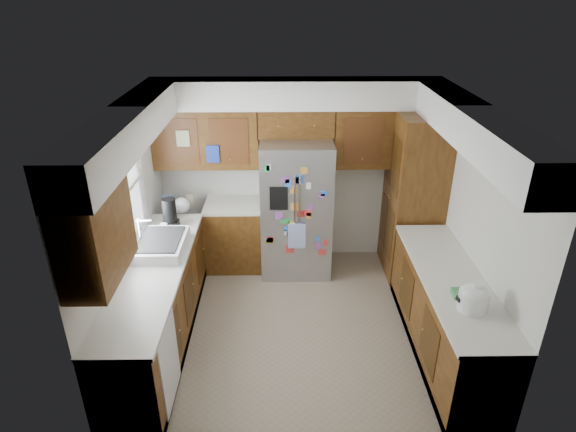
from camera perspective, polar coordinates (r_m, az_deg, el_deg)
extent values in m
plane|color=gray|center=(5.69, 1.24, -12.47)|extent=(3.60, 3.60, 0.00)
cube|color=silver|center=(6.48, 0.87, 5.26)|extent=(3.60, 0.04, 2.50)
cube|color=silver|center=(5.26, -18.62, -1.24)|extent=(0.04, 3.20, 2.50)
cube|color=silver|center=(5.38, 20.89, -0.98)|extent=(0.04, 3.20, 2.50)
cube|color=silver|center=(3.66, 2.28, -12.62)|extent=(3.60, 0.04, 2.50)
cube|color=white|center=(4.58, 1.54, 13.02)|extent=(3.60, 3.20, 0.02)
cube|color=white|center=(6.00, 0.99, 14.28)|extent=(3.60, 0.38, 0.35)
cube|color=white|center=(4.84, -18.25, 10.19)|extent=(0.38, 3.20, 0.35)
cube|color=white|center=(4.95, 20.77, 10.17)|extent=(0.38, 3.20, 0.35)
cube|color=#41220C|center=(6.22, -9.70, 9.12)|extent=(1.33, 0.34, 0.75)
cube|color=#41220C|center=(6.28, 11.48, 9.15)|extent=(1.33, 0.34, 0.75)
cube|color=#41220C|center=(4.01, -21.86, -2.00)|extent=(0.34, 0.85, 0.75)
cube|color=white|center=(5.20, -18.73, 2.70)|extent=(0.02, 0.90, 1.05)
cube|color=white|center=(5.19, -18.33, 2.71)|extent=(0.01, 1.02, 1.15)
cube|color=#1C36A7|center=(6.07, -8.91, 7.27)|extent=(0.16, 0.02, 0.22)
cube|color=beige|center=(6.07, -12.35, 8.97)|extent=(0.16, 0.02, 0.20)
cube|color=#41220C|center=(5.34, -15.18, -10.47)|extent=(0.60, 2.60, 0.88)
cube|color=#41220C|center=(6.57, -6.33, -2.37)|extent=(0.75, 0.60, 0.88)
cube|color=silver|center=(5.09, -15.77, -6.28)|extent=(0.63, 2.60, 0.04)
cube|color=silver|center=(6.36, -6.53, 1.29)|extent=(0.75, 0.60, 0.04)
cube|color=black|center=(5.58, -14.71, -13.72)|extent=(0.60, 2.60, 0.10)
cube|color=silver|center=(4.62, -13.82, -16.61)|extent=(0.01, 0.58, 0.80)
cube|color=#41220C|center=(5.31, 18.18, -11.18)|extent=(0.60, 2.25, 0.88)
cube|color=silver|center=(5.06, 18.90, -6.99)|extent=(0.63, 2.25, 0.04)
cube|color=black|center=(5.55, 17.62, -14.41)|extent=(0.60, 2.25, 0.10)
cube|color=#41220C|center=(6.35, 14.65, 2.25)|extent=(0.60, 0.90, 2.15)
cube|color=#9D9DA2|center=(6.25, 0.95, 0.98)|extent=(0.90, 0.75, 1.80)
cylinder|color=silver|center=(5.83, 0.77, 0.71)|extent=(0.02, 0.02, 0.90)
cylinder|color=silver|center=(5.83, 1.36, 0.71)|extent=(0.02, 0.02, 0.90)
cube|color=black|center=(5.77, -1.11, 2.08)|extent=(0.22, 0.01, 0.30)
cube|color=white|center=(5.97, 1.05, -2.40)|extent=(0.22, 0.01, 0.34)
cube|color=#8C4C99|center=(5.78, 4.00, 2.40)|extent=(0.08, 0.00, 0.06)
cube|color=blue|center=(6.03, 3.55, -2.70)|extent=(0.06, 0.00, 0.07)
cube|color=#8C4C99|center=(5.83, 2.74, 1.07)|extent=(0.06, 0.00, 0.08)
cube|color=red|center=(6.07, 4.51, -3.18)|extent=(0.05, 0.00, 0.08)
cube|color=orange|center=(5.88, 2.46, 0.02)|extent=(0.06, 0.00, 0.08)
cube|color=white|center=(5.72, 2.45, 3.59)|extent=(0.06, 0.00, 0.08)
cube|color=blue|center=(5.68, 1.39, 4.37)|extent=(0.10, 0.00, 0.11)
cube|color=#8C4C99|center=(5.69, 1.07, 4.17)|extent=(0.09, 0.00, 0.09)
cube|color=orange|center=(5.82, 0.81, 1.09)|extent=(0.10, 0.00, 0.10)
cube|color=white|center=(5.98, -0.20, -1.99)|extent=(0.05, 0.00, 0.07)
cube|color=#8C4C99|center=(5.98, 0.09, -2.16)|extent=(0.05, 0.00, 0.07)
cube|color=green|center=(5.90, -0.37, -0.62)|extent=(0.11, 0.00, 0.06)
cube|color=red|center=(6.13, 4.08, -4.29)|extent=(0.09, 0.00, 0.08)
cube|color=blue|center=(5.95, -0.06, -1.53)|extent=(0.09, 0.00, 0.07)
cube|color=green|center=(5.63, -2.54, 5.61)|extent=(0.07, 0.00, 0.09)
cube|color=red|center=(6.02, -2.10, -2.78)|extent=(0.07, 0.00, 0.07)
cube|color=red|center=(6.09, 0.22, -3.93)|extent=(0.10, 0.00, 0.12)
cube|color=#8C4C99|center=(5.87, -1.09, 0.03)|extent=(0.10, 0.00, 0.10)
cube|color=orange|center=(5.65, 1.93, 5.40)|extent=(0.08, 0.00, 0.08)
cube|color=blue|center=(5.77, 4.28, 2.68)|extent=(0.08, 0.00, 0.07)
cube|color=yellow|center=(5.92, 0.46, -0.93)|extent=(0.10, 0.00, 0.07)
cube|color=#8C4C99|center=(6.03, -2.22, -2.86)|extent=(0.08, 0.00, 0.07)
cube|color=#8C4C99|center=(6.08, 3.59, -3.53)|extent=(0.07, 0.00, 0.10)
cube|color=yellow|center=(6.03, -2.20, -2.95)|extent=(0.09, 0.00, 0.06)
cube|color=orange|center=(5.73, 0.69, 3.07)|extent=(0.08, 0.00, 0.08)
cube|color=white|center=(5.63, -2.31, 5.75)|extent=(0.05, 0.00, 0.07)
cube|color=red|center=(5.86, 1.47, 0.24)|extent=(0.09, 0.00, 0.08)
cube|color=blue|center=(5.70, 0.01, 3.82)|extent=(0.07, 0.00, 0.12)
cube|color=red|center=(5.86, 2.33, 0.34)|extent=(0.11, 0.00, 0.08)
cube|color=#8C4C99|center=(5.68, -0.37, 4.29)|extent=(0.11, 0.00, 0.08)
cube|color=#41220C|center=(6.09, 0.96, 11.09)|extent=(0.96, 0.34, 0.35)
sphere|color=#1717B1|center=(5.99, -2.55, 14.00)|extent=(0.30, 0.30, 0.30)
cylinder|color=black|center=(5.99, 3.14, 13.28)|extent=(0.27, 0.27, 0.16)
ellipsoid|color=#333338|center=(5.97, 3.16, 14.02)|extent=(0.25, 0.25, 0.11)
cube|color=silver|center=(5.39, -14.89, -3.31)|extent=(0.52, 0.70, 0.12)
cube|color=black|center=(5.36, -14.96, -2.70)|extent=(0.44, 0.60, 0.02)
cylinder|color=silver|center=(5.37, -17.15, -1.80)|extent=(0.02, 0.02, 0.30)
cylinder|color=silver|center=(5.29, -16.71, -0.55)|extent=(0.16, 0.02, 0.02)
cube|color=yellow|center=(5.18, -13.20, -4.87)|extent=(0.10, 0.18, 0.04)
cube|color=black|center=(5.82, -13.69, -1.02)|extent=(0.18, 0.14, 0.10)
cylinder|color=black|center=(5.73, -13.88, 0.68)|extent=(0.16, 0.16, 0.28)
cylinder|color=#9D9DA2|center=(5.99, -13.87, 0.30)|extent=(0.14, 0.14, 0.20)
sphere|color=silver|center=(6.17, -12.48, 1.24)|extent=(0.20, 0.20, 0.20)
cube|color=#3F72B2|center=(6.30, -14.01, 1.49)|extent=(0.14, 0.10, 0.18)
cube|color=#BFB28C|center=(6.38, -11.48, 1.88)|extent=(0.10, 0.08, 0.14)
cylinder|color=silver|center=(5.75, -14.47, -1.38)|extent=(0.08, 0.08, 0.11)
cylinder|color=white|center=(4.60, 21.10, -9.33)|extent=(0.26, 0.26, 0.18)
ellipsoid|color=white|center=(4.55, 21.28, -8.42)|extent=(0.26, 0.26, 0.11)
cube|color=black|center=(4.54, 19.67, -9.25)|extent=(0.04, 0.06, 0.04)
cylinder|color=white|center=(4.60, 21.39, -8.76)|extent=(0.11, 0.11, 0.26)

